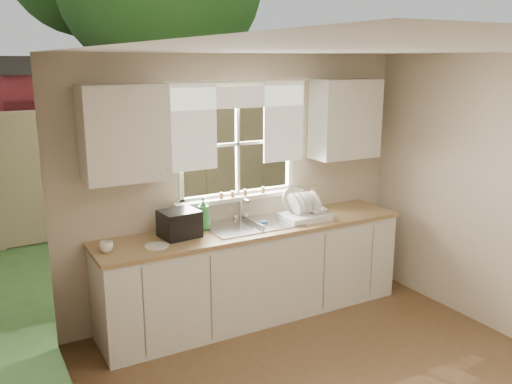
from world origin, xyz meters
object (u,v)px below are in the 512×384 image
soap_bottle_a (203,213)px  cup (106,247)px  dish_rack (304,212)px  black_appliance (179,224)px

soap_bottle_a → cup: (-0.94, -0.17, -0.11)m
dish_rack → cup: size_ratio=4.00×
dish_rack → black_appliance: (-1.27, 0.09, 0.04)m
dish_rack → black_appliance: dish_rack is taller
dish_rack → black_appliance: bearing=176.0°
dish_rack → soap_bottle_a: 1.01m
black_appliance → cup: bearing=-179.5°
soap_bottle_a → black_appliance: (-0.27, -0.08, -0.04)m
soap_bottle_a → black_appliance: soap_bottle_a is taller
dish_rack → black_appliance: 1.27m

